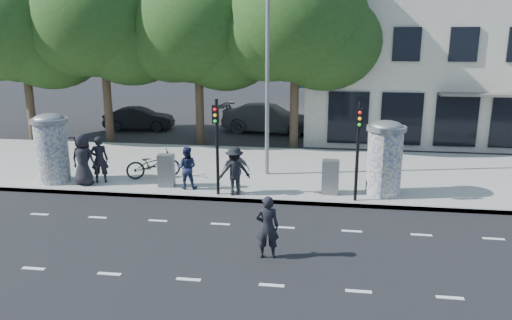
% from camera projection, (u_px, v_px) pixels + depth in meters
% --- Properties ---
extents(ground, '(120.00, 120.00, 0.00)m').
position_uv_depth(ground, '(210.00, 243.00, 14.04)').
color(ground, black).
rests_on(ground, ground).
extents(sidewalk, '(40.00, 8.00, 0.15)m').
position_uv_depth(sidewalk, '(250.00, 170.00, 21.21)').
color(sidewalk, gray).
rests_on(sidewalk, ground).
extents(curb, '(40.00, 0.10, 0.16)m').
position_uv_depth(curb, '(233.00, 200.00, 17.42)').
color(curb, slate).
rests_on(curb, ground).
extents(lane_dash_near, '(32.00, 0.12, 0.01)m').
position_uv_depth(lane_dash_near, '(189.00, 279.00, 11.93)').
color(lane_dash_near, silver).
rests_on(lane_dash_near, ground).
extents(lane_dash_far, '(32.00, 0.12, 0.01)m').
position_uv_depth(lane_dash_far, '(220.00, 224.00, 15.38)').
color(lane_dash_far, silver).
rests_on(lane_dash_far, ground).
extents(ad_column_left, '(1.36, 1.36, 2.65)m').
position_uv_depth(ad_column_left, '(51.00, 146.00, 18.96)').
color(ad_column_left, beige).
rests_on(ad_column_left, sidewalk).
extents(ad_column_right, '(1.36, 1.36, 2.65)m').
position_uv_depth(ad_column_right, '(385.00, 156.00, 17.45)').
color(ad_column_right, beige).
rests_on(ad_column_right, sidewalk).
extents(traffic_pole_near, '(0.22, 0.31, 3.40)m').
position_uv_depth(traffic_pole_near, '(217.00, 137.00, 17.20)').
color(traffic_pole_near, black).
rests_on(traffic_pole_near, sidewalk).
extents(traffic_pole_far, '(0.22, 0.31, 3.40)m').
position_uv_depth(traffic_pole_far, '(358.00, 141.00, 16.54)').
color(traffic_pole_far, black).
rests_on(traffic_pole_far, sidewalk).
extents(street_lamp, '(0.25, 0.93, 8.00)m').
position_uv_depth(street_lamp, '(267.00, 58.00, 19.10)').
color(street_lamp, slate).
rests_on(street_lamp, sidewalk).
extents(tree_far_left, '(7.20, 7.20, 9.26)m').
position_uv_depth(tree_far_left, '(21.00, 24.00, 26.28)').
color(tree_far_left, '#38281C').
rests_on(tree_far_left, ground).
extents(tree_mid_left, '(7.20, 7.20, 9.57)m').
position_uv_depth(tree_mid_left, '(102.00, 17.00, 25.58)').
color(tree_mid_left, '#38281C').
rests_on(tree_mid_left, ground).
extents(tree_near_left, '(6.80, 6.80, 8.97)m').
position_uv_depth(tree_near_left, '(197.00, 26.00, 25.20)').
color(tree_near_left, '#38281C').
rests_on(tree_near_left, ground).
extents(tree_center, '(7.00, 7.00, 9.30)m').
position_uv_depth(tree_center, '(296.00, 20.00, 24.06)').
color(tree_center, '#38281C').
rests_on(tree_center, ground).
extents(building, '(20.30, 15.85, 12.00)m').
position_uv_depth(building, '(478.00, 28.00, 30.07)').
color(building, '#B0A894').
rests_on(building, ground).
extents(ped_a, '(1.03, 0.73, 1.96)m').
position_uv_depth(ped_a, '(83.00, 159.00, 18.66)').
color(ped_a, black).
rests_on(ped_a, sidewalk).
extents(ped_b, '(0.75, 0.61, 1.79)m').
position_uv_depth(ped_b, '(100.00, 160.00, 18.98)').
color(ped_b, black).
rests_on(ped_b, sidewalk).
extents(ped_c, '(0.80, 0.64, 1.57)m').
position_uv_depth(ped_c, '(187.00, 168.00, 18.25)').
color(ped_c, '#1B2244').
rests_on(ped_c, sidewalk).
extents(ped_d, '(1.27, 0.99, 1.73)m').
position_uv_depth(ped_d, '(234.00, 171.00, 17.54)').
color(ped_d, black).
rests_on(ped_d, sidewalk).
extents(ped_e, '(1.08, 0.77, 1.67)m').
position_uv_depth(ped_e, '(236.00, 170.00, 17.74)').
color(ped_e, gray).
rests_on(ped_e, sidewalk).
extents(man_road, '(0.67, 0.49, 1.69)m').
position_uv_depth(man_road, '(267.00, 227.00, 12.92)').
color(man_road, black).
rests_on(man_road, ground).
extents(bicycle, '(1.55, 2.22, 1.11)m').
position_uv_depth(bicycle, '(153.00, 164.00, 19.64)').
color(bicycle, black).
rests_on(bicycle, sidewalk).
extents(cabinet_left, '(0.63, 0.48, 1.22)m').
position_uv_depth(cabinet_left, '(166.00, 170.00, 18.55)').
color(cabinet_left, slate).
rests_on(cabinet_left, sidewalk).
extents(cabinet_right, '(0.61, 0.46, 1.23)m').
position_uv_depth(cabinet_right, '(330.00, 177.00, 17.69)').
color(cabinet_right, slate).
rests_on(cabinet_right, sidewalk).
extents(car_mid, '(1.96, 4.26, 1.35)m').
position_uv_depth(car_mid, '(139.00, 119.00, 30.26)').
color(car_mid, black).
rests_on(car_mid, ground).
extents(car_right, '(3.03, 5.98, 1.66)m').
position_uv_depth(car_right, '(269.00, 118.00, 29.62)').
color(car_right, '#595B61').
rests_on(car_right, ground).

